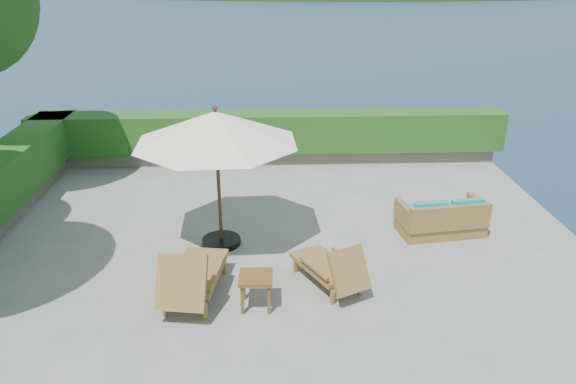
{
  "coord_description": "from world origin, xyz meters",
  "views": [
    {
      "loc": [
        -0.1,
        -8.71,
        5.05
      ],
      "look_at": [
        0.3,
        0.8,
        1.1
      ],
      "focal_mm": 35.0,
      "sensor_mm": 36.0,
      "label": 1
    }
  ],
  "objects_px": {
    "lounge_right": "(332,267)",
    "wicker_loveseat": "(442,219)",
    "side_table": "(256,281)",
    "patio_umbrella": "(216,129)",
    "lounge_left": "(192,275)"
  },
  "relations": [
    {
      "from": "lounge_right",
      "to": "wicker_loveseat",
      "type": "relative_size",
      "value": 0.94
    },
    {
      "from": "side_table",
      "to": "wicker_loveseat",
      "type": "height_order",
      "value": "wicker_loveseat"
    },
    {
      "from": "wicker_loveseat",
      "to": "lounge_right",
      "type": "bearing_deg",
      "value": -150.12
    },
    {
      "from": "patio_umbrella",
      "to": "wicker_loveseat",
      "type": "height_order",
      "value": "patio_umbrella"
    },
    {
      "from": "patio_umbrella",
      "to": "side_table",
      "type": "height_order",
      "value": "patio_umbrella"
    },
    {
      "from": "lounge_right",
      "to": "wicker_loveseat",
      "type": "bearing_deg",
      "value": 10.28
    },
    {
      "from": "side_table",
      "to": "patio_umbrella",
      "type": "bearing_deg",
      "value": 107.97
    },
    {
      "from": "lounge_left",
      "to": "side_table",
      "type": "height_order",
      "value": "lounge_left"
    },
    {
      "from": "lounge_left",
      "to": "wicker_loveseat",
      "type": "xyz_separation_m",
      "value": [
        4.64,
        2.13,
        -0.12
      ]
    },
    {
      "from": "wicker_loveseat",
      "to": "side_table",
      "type": "bearing_deg",
      "value": -154.8
    },
    {
      "from": "lounge_left",
      "to": "wicker_loveseat",
      "type": "bearing_deg",
      "value": 33.09
    },
    {
      "from": "lounge_right",
      "to": "side_table",
      "type": "distance_m",
      "value": 1.35
    },
    {
      "from": "patio_umbrella",
      "to": "lounge_left",
      "type": "distance_m",
      "value": 2.66
    },
    {
      "from": "patio_umbrella",
      "to": "wicker_loveseat",
      "type": "distance_m",
      "value": 4.76
    },
    {
      "from": "side_table",
      "to": "wicker_loveseat",
      "type": "bearing_deg",
      "value": 33.12
    }
  ]
}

